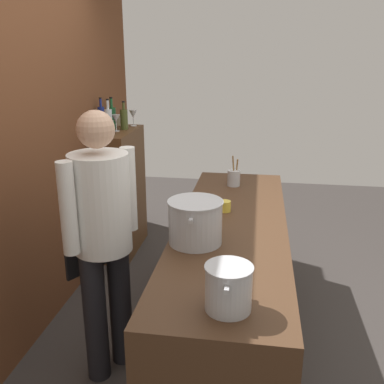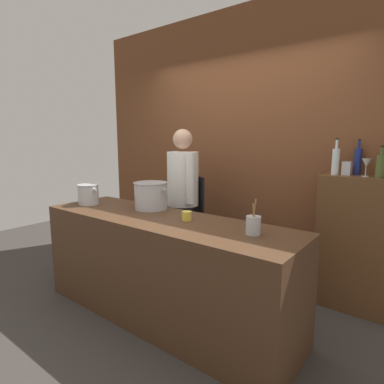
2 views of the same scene
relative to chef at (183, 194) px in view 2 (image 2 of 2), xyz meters
name	(u,v)px [view 2 (image 2 of 2)]	position (x,y,z in m)	size (l,w,h in m)	color
ground_plane	(164,316)	(0.37, -0.74, -0.96)	(8.00, 8.00, 0.00)	#383330
brick_back_panel	(244,144)	(0.37, 0.66, 0.54)	(4.40, 0.10, 3.00)	brown
prep_counter	(163,268)	(0.37, -0.74, -0.51)	(2.39, 0.70, 0.90)	#472D1C
bar_cabinet	(363,245)	(1.71, 0.45, -0.35)	(0.76, 0.32, 1.23)	brown
chef	(183,194)	(0.00, 0.00, 0.00)	(0.47, 0.41, 1.66)	black
stockpot_large	(151,196)	(0.05, -0.54, 0.06)	(0.38, 0.32, 0.25)	#B7BABF
stockpot_small	(88,194)	(-0.60, -0.78, 0.04)	(0.27, 0.21, 0.20)	#B7BABF
utensil_crock	(253,225)	(1.20, -0.69, 0.00)	(0.10, 0.10, 0.25)	#B7BABF
butter_jar	(187,216)	(0.59, -0.67, -0.03)	(0.08, 0.08, 0.07)	yellow
wine_bottle_olive	(380,166)	(1.79, 0.41, 0.37)	(0.07, 0.07, 0.27)	#475123
wine_bottle_clear	(336,161)	(1.43, 0.43, 0.40)	(0.06, 0.06, 0.33)	silver
wine_bottle_cobalt	(358,161)	(1.59, 0.56, 0.40)	(0.06, 0.06, 0.32)	navy
wine_glass_short	(366,163)	(1.68, 0.45, 0.38)	(0.08, 0.08, 0.16)	silver
spice_tin_silver	(347,168)	(1.52, 0.47, 0.33)	(0.07, 0.07, 0.12)	#B2B2B7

